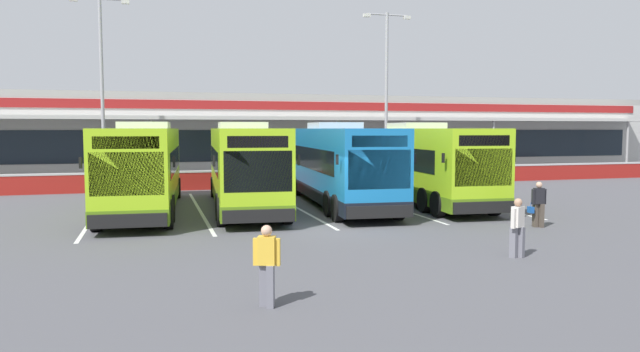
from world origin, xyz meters
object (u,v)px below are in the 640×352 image
object	(u,v)px
pedestrian_child	(518,226)
lamp_post_west	(102,80)
coach_bus_left_centre	(244,168)
pedestrian_in_dark_coat	(267,263)
pedestrian_with_handbag	(538,203)
coach_bus_centre	(339,166)
coach_bus_right_centre	(423,165)
lamp_post_centre	(386,86)
coach_bus_leftmost	(144,169)

from	to	relation	value
pedestrian_child	lamp_post_west	bearing A→B (deg)	118.41
coach_bus_left_centre	pedestrian_in_dark_coat	bearing A→B (deg)	-96.95
lamp_post_west	pedestrian_with_handbag	bearing A→B (deg)	-49.36
coach_bus_centre	coach_bus_right_centre	world-z (taller)	same
coach_bus_right_centre	lamp_post_centre	xyz separation A→B (m)	(2.50, 10.62, 4.50)
pedestrian_with_handbag	coach_bus_left_centre	bearing A→B (deg)	139.72
coach_bus_centre	pedestrian_with_handbag	xyz separation A→B (m)	(4.94, -7.63, -0.93)
coach_bus_left_centre	pedestrian_with_handbag	xyz separation A→B (m)	(9.25, -7.84, -0.93)
coach_bus_right_centre	lamp_post_west	bearing A→B (deg)	144.36
coach_bus_centre	lamp_post_centre	xyz separation A→B (m)	(6.67, 10.62, 4.50)
coach_bus_left_centre	coach_bus_centre	bearing A→B (deg)	-2.75
lamp_post_centre	lamp_post_west	bearing A→B (deg)	179.49
coach_bus_centre	lamp_post_centre	bearing A→B (deg)	57.88
pedestrian_in_dark_coat	lamp_post_west	size ratio (longest dim) A/B	0.15
coach_bus_right_centre	pedestrian_with_handbag	bearing A→B (deg)	-84.21
pedestrian_in_dark_coat	pedestrian_child	world-z (taller)	same
pedestrian_in_dark_coat	coach_bus_leftmost	bearing A→B (deg)	99.67
coach_bus_right_centre	lamp_post_west	xyz separation A→B (m)	(-15.02, 10.77, 4.50)
pedestrian_with_handbag	pedestrian_in_dark_coat	bearing A→B (deg)	-149.38
coach_bus_leftmost	coach_bus_centre	bearing A→B (deg)	-2.34
coach_bus_centre	pedestrian_with_handbag	distance (m)	9.14
coach_bus_leftmost	lamp_post_centre	bearing A→B (deg)	34.07
pedestrian_child	coach_bus_right_centre	bearing A→B (deg)	76.18
coach_bus_left_centre	pedestrian_child	bearing A→B (deg)	-64.80
coach_bus_left_centre	lamp_post_west	world-z (taller)	lamp_post_west
coach_bus_leftmost	lamp_post_west	bearing A→B (deg)	102.62
coach_bus_leftmost	lamp_post_centre	world-z (taller)	lamp_post_centre
coach_bus_centre	pedestrian_with_handbag	size ratio (longest dim) A/B	7.59
coach_bus_centre	pedestrian_child	bearing A→B (deg)	-83.68
coach_bus_centre	pedestrian_with_handbag	world-z (taller)	coach_bus_centre
coach_bus_left_centre	pedestrian_with_handbag	bearing A→B (deg)	-40.28
lamp_post_centre	pedestrian_child	bearing A→B (deg)	-103.54
coach_bus_left_centre	coach_bus_right_centre	size ratio (longest dim) A/B	1.00
pedestrian_with_handbag	lamp_post_centre	distance (m)	19.12
coach_bus_leftmost	coach_bus_centre	size ratio (longest dim) A/B	1.00
lamp_post_west	coach_bus_centre	bearing A→B (deg)	-44.79
coach_bus_right_centre	pedestrian_in_dark_coat	world-z (taller)	coach_bus_right_centre
coach_bus_right_centre	pedestrian_child	distance (m)	12.07
coach_bus_left_centre	coach_bus_centre	xyz separation A→B (m)	(4.30, -0.21, 0.00)
coach_bus_left_centre	coach_bus_leftmost	bearing A→B (deg)	178.07
pedestrian_in_dark_coat	pedestrian_child	xyz separation A→B (m)	(7.35, 2.45, 0.00)
pedestrian_in_dark_coat	coach_bus_centre	bearing A→B (deg)	66.83
coach_bus_left_centre	pedestrian_child	xyz separation A→B (m)	(5.60, -11.90, -0.91)
coach_bus_left_centre	lamp_post_west	xyz separation A→B (m)	(-6.55, 10.57, 4.50)
coach_bus_right_centre	pedestrian_child	xyz separation A→B (m)	(-2.88, -11.69, -0.91)
coach_bus_centre	pedestrian_child	distance (m)	11.80
pedestrian_child	pedestrian_with_handbag	bearing A→B (deg)	48.05
coach_bus_left_centre	pedestrian_in_dark_coat	world-z (taller)	coach_bus_left_centre
coach_bus_right_centre	coach_bus_leftmost	bearing A→B (deg)	178.44
coach_bus_centre	lamp_post_west	size ratio (longest dim) A/B	1.12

